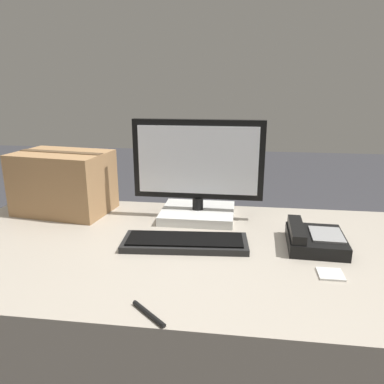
% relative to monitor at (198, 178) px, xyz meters
% --- Properties ---
extents(office_desk, '(1.80, 0.90, 0.74)m').
position_rel_monitor_xyz_m(office_desk, '(0.02, -0.28, -0.54)').
color(office_desk, '#A89E8E').
rests_on(office_desk, ground_plane).
extents(monitor, '(0.52, 0.25, 0.40)m').
position_rel_monitor_xyz_m(monitor, '(0.00, 0.00, 0.00)').
color(monitor, white).
rests_on(monitor, office_desk).
extents(keyboard, '(0.43, 0.18, 0.03)m').
position_rel_monitor_xyz_m(keyboard, '(-0.01, -0.28, -0.15)').
color(keyboard, black).
rests_on(keyboard, office_desk).
extents(desk_phone, '(0.19, 0.23, 0.07)m').
position_rel_monitor_xyz_m(desk_phone, '(0.42, -0.23, -0.14)').
color(desk_phone, black).
rests_on(desk_phone, office_desk).
extents(cardboard_box, '(0.41, 0.30, 0.26)m').
position_rel_monitor_xyz_m(cardboard_box, '(-0.57, 0.00, -0.04)').
color(cardboard_box, '#9E754C').
rests_on(cardboard_box, office_desk).
extents(pen_marker, '(0.10, 0.09, 0.01)m').
position_rel_monitor_xyz_m(pen_marker, '(-0.04, -0.68, -0.16)').
color(pen_marker, black).
rests_on(pen_marker, office_desk).
extents(sticky_note_pad, '(0.07, 0.07, 0.01)m').
position_rel_monitor_xyz_m(sticky_note_pad, '(0.44, -0.42, -0.16)').
color(sticky_note_pad, silver).
rests_on(sticky_note_pad, office_desk).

